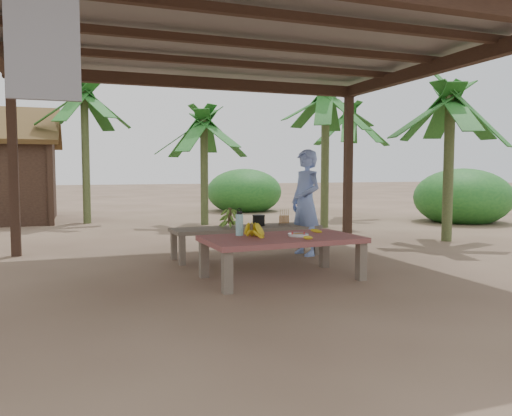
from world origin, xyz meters
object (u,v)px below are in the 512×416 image
object	(u,v)px
water_flask	(239,224)
cooking_pot	(259,221)
work_table	(282,242)
plate	(298,235)
ripe_banana_bunch	(251,230)
bench	(247,230)
woman	(306,202)

from	to	relation	value
water_flask	cooking_pot	bearing A→B (deg)	61.33
work_table	water_flask	distance (m)	0.55
plate	water_flask	xyz separation A→B (m)	(-0.63, 0.30, 0.12)
ripe_banana_bunch	plate	bearing A→B (deg)	-8.26
water_flask	cooking_pot	xyz separation A→B (m)	(0.73, 1.33, -0.11)
ripe_banana_bunch	cooking_pot	bearing A→B (deg)	67.20
plate	water_flask	size ratio (longest dim) A/B	0.74
bench	cooking_pot	distance (m)	0.26
bench	woman	bearing A→B (deg)	-10.41
work_table	plate	size ratio (longest dim) A/B	7.61
ripe_banana_bunch	woman	xyz separation A→B (m)	(1.34, 1.38, 0.20)
work_table	bench	xyz separation A→B (m)	(0.08, 1.52, -0.04)
work_table	bench	bearing A→B (deg)	84.00
work_table	woman	xyz separation A→B (m)	(0.98, 1.41, 0.36)
bench	woman	xyz separation A→B (m)	(0.90, -0.11, 0.40)
cooking_pot	water_flask	bearing A→B (deg)	-118.67
water_flask	cooking_pot	distance (m)	1.52
woman	water_flask	bearing A→B (deg)	-62.02
cooking_pot	plate	bearing A→B (deg)	-93.51
cooking_pot	ripe_banana_bunch	bearing A→B (deg)	-112.80
bench	plate	world-z (taller)	plate
work_table	plate	distance (m)	0.21
plate	woman	size ratio (longest dim) A/B	0.15
cooking_pot	bench	bearing A→B (deg)	-162.47
ripe_banana_bunch	cooking_pot	distance (m)	1.69
work_table	ripe_banana_bunch	distance (m)	0.39
work_table	ripe_banana_bunch	size ratio (longest dim) A/B	6.33
work_table	ripe_banana_bunch	world-z (taller)	ripe_banana_bunch
bench	plate	distance (m)	1.58
water_flask	cooking_pot	world-z (taller)	water_flask
work_table	ripe_banana_bunch	bearing A→B (deg)	171.39
woman	cooking_pot	bearing A→B (deg)	-115.56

